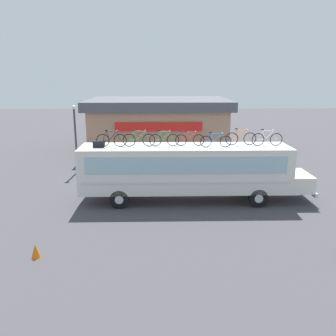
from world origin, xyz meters
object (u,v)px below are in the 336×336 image
Objects in this scene: rooftop_bicycle_2 at (139,139)px; rooftop_bicycle_5 at (216,141)px; traffic_cone at (36,251)px; rooftop_bicycle_3 at (164,139)px; rooftop_bicycle_4 at (190,139)px; rooftop_bicycle_6 at (241,138)px; street_lamp at (75,134)px; rooftop_bicycle_1 at (111,140)px; luggage_bag_1 at (99,144)px; bus at (189,169)px; rooftop_bicycle_7 at (267,139)px.

rooftop_bicycle_2 reaches higher than rooftop_bicycle_5.
traffic_cone is (-3.83, -6.63, -3.33)m from rooftop_bicycle_2.
rooftop_bicycle_3 is 1.02× the size of rooftop_bicycle_4.
rooftop_bicycle_6 is 12.24m from traffic_cone.
rooftop_bicycle_6 is at bearing 2.44° from rooftop_bicycle_2.
rooftop_bicycle_6 reaches higher than rooftop_bicycle_4.
rooftop_bicycle_4 reaches higher than rooftop_bicycle_5.
street_lamp reaches higher than rooftop_bicycle_5.
rooftop_bicycle_1 is at bearing 70.37° from traffic_cone.
rooftop_bicycle_6 is at bearing 2.60° from luggage_bag_1.
luggage_bag_1 is at bearing -177.27° from rooftop_bicycle_4.
rooftop_bicycle_2 is 8.34m from traffic_cone.
rooftop_bicycle_6 is at bearing 35.69° from traffic_cone.
rooftop_bicycle_4 is (1.44, 0.08, -0.02)m from rooftop_bicycle_3.
bus is 2.20m from rooftop_bicycle_3.
rooftop_bicycle_1 reaches higher than luggage_bag_1.
street_lamp is at bearing 143.02° from rooftop_bicycle_5.
rooftop_bicycle_3 is at bearing 171.69° from rooftop_bicycle_5.
rooftop_bicycle_5 is 10.72m from traffic_cone.
traffic_cone is 13.54m from street_lamp.
rooftop_bicycle_7 is at bearing -7.90° from rooftop_bicycle_6.
rooftop_bicycle_7 is at bearing -28.24° from street_lamp.
luggage_bag_1 reaches higher than traffic_cone.
rooftop_bicycle_1 is 8.69m from rooftop_bicycle_7.
rooftop_bicycle_5 is at bearing -2.42° from rooftop_bicycle_1.
rooftop_bicycle_7 is (5.78, -0.00, 0.01)m from rooftop_bicycle_3.
rooftop_bicycle_1 is 5.74m from rooftop_bicycle_5.
rooftop_bicycle_7 is (2.96, 0.41, 0.03)m from rooftop_bicycle_5.
rooftop_bicycle_6 is (4.34, 0.20, 0.02)m from rooftop_bicycle_3.
bus is 5.23m from luggage_bag_1.
rooftop_bicycle_4 is at bearing 73.27° from bus.
rooftop_bicycle_4 reaches higher than traffic_cone.
rooftop_bicycle_1 is 4.35m from rooftop_bicycle_4.
bus reaches higher than traffic_cone.
bus is at bearing 1.68° from rooftop_bicycle_1.
bus is 7.28× the size of rooftop_bicycle_2.
rooftop_bicycle_3 is 0.34× the size of street_lamp.
rooftop_bicycle_2 is 1.03× the size of rooftop_bicycle_6.
rooftop_bicycle_5 is 2.99m from rooftop_bicycle_7.
rooftop_bicycle_7 is at bearing -0.03° from rooftop_bicycle_3.
luggage_bag_1 is 5.05m from rooftop_bicycle_4.
rooftop_bicycle_6 reaches higher than rooftop_bicycle_5.
rooftop_bicycle_6 is (7.94, 0.36, 0.22)m from luggage_bag_1.
traffic_cone is at bearing -134.99° from bus.
rooftop_bicycle_3 is 0.95× the size of rooftop_bicycle_6.
rooftop_bicycle_7 reaches higher than luggage_bag_1.
rooftop_bicycle_1 reaches higher than rooftop_bicycle_4.
rooftop_bicycle_4 is (2.84, 0.12, -0.03)m from rooftop_bicycle_2.
luggage_bag_1 is 0.35× the size of rooftop_bicycle_7.
bus is 2.22m from rooftop_bicycle_5.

